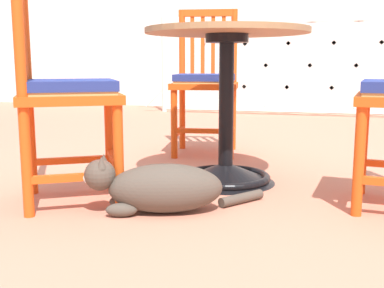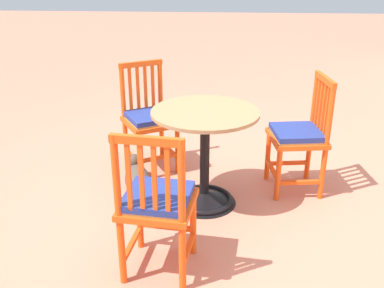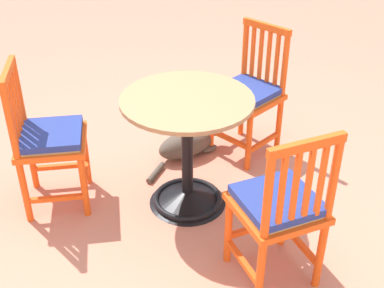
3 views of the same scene
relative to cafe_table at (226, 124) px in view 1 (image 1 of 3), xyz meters
The scene contains 6 objects.
ground_plane 0.30m from the cafe_table, 79.06° to the right, with size 24.00×24.00×0.00m, color #C6755B.
lattice_fence_panel 3.22m from the cafe_table, 84.70° to the left, with size 3.86×0.06×1.10m.
cafe_table is the anchor object (origin of this frame).
orange_chair_facing_out 0.78m from the cafe_table, 110.99° to the left, with size 0.45×0.45×0.91m.
orange_chair_near_fence 0.77m from the cafe_table, 138.97° to the right, with size 0.55×0.55×0.91m.
tabby_cat 0.59m from the cafe_table, 107.16° to the right, with size 0.65×0.45×0.23m.
Camera 1 is at (0.42, -2.14, 0.57)m, focal length 44.62 mm.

